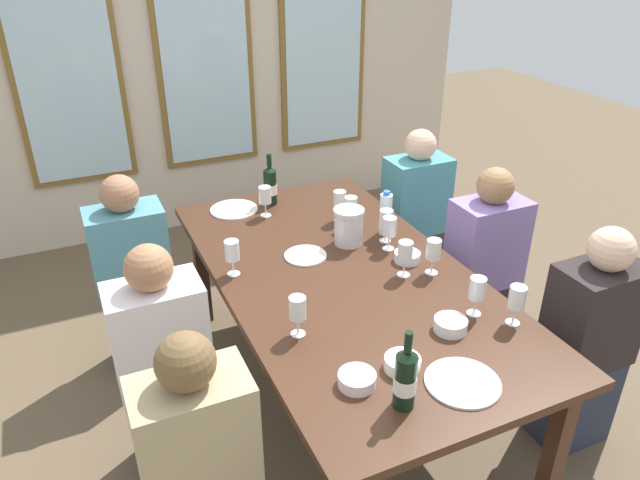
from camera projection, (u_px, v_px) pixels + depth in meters
ground_plane at (341, 395)px, 3.12m from camera, size 12.00×12.00×0.00m
back_wall_with_windows at (202, 37)px, 4.31m from camera, size 4.32×0.10×2.90m
dining_table at (344, 286)px, 2.80m from camera, size 1.12×2.11×0.74m
white_plate_0 at (305, 256)px, 2.92m from camera, size 0.21×0.21×0.01m
white_plate_1 at (462, 382)px, 2.11m from camera, size 0.27×0.27×0.01m
white_plate_2 at (234, 209)px, 3.39m from camera, size 0.27×0.27×0.01m
metal_pitcher at (349, 226)px, 3.00m from camera, size 0.16×0.16×0.19m
wine_bottle_0 at (405, 379)px, 1.97m from camera, size 0.08×0.08×0.30m
wine_bottle_1 at (270, 185)px, 3.42m from camera, size 0.08×0.08×0.30m
tasting_bowl_0 at (407, 257)px, 2.87m from camera, size 0.13×0.13×0.05m
tasting_bowl_1 at (450, 325)px, 2.38m from camera, size 0.13×0.13×0.05m
tasting_bowl_2 at (357, 380)px, 2.10m from camera, size 0.14×0.14×0.05m
tasting_bowl_3 at (402, 363)px, 2.18m from camera, size 0.14×0.14×0.05m
water_bottle at (386, 214)px, 3.09m from camera, size 0.06×0.06×0.24m
wine_glass_0 at (405, 253)px, 2.71m from camera, size 0.07×0.07×0.17m
wine_glass_1 at (340, 201)px, 3.22m from camera, size 0.07×0.07×0.17m
wine_glass_2 at (389, 227)px, 2.93m from camera, size 0.07×0.07×0.17m
wine_glass_3 at (433, 251)px, 2.73m from camera, size 0.07×0.07×0.17m
wine_glass_4 at (351, 206)px, 3.15m from camera, size 0.07×0.07×0.17m
wine_glass_5 at (517, 299)px, 2.38m from camera, size 0.07×0.07×0.17m
wine_glass_6 at (265, 197)px, 3.27m from camera, size 0.07×0.07×0.17m
wine_glass_7 at (232, 251)px, 2.72m from camera, size 0.07×0.07×0.17m
wine_glass_8 at (298, 309)px, 2.31m from camera, size 0.07×0.07×0.17m
wine_glass_9 at (386, 220)px, 3.01m from camera, size 0.07×0.07×0.17m
wine_glass_10 at (477, 289)px, 2.44m from camera, size 0.07×0.07×0.17m
seated_person_0 at (134, 279)px, 3.14m from camera, size 0.38×0.24×1.11m
seated_person_1 at (414, 219)px, 3.78m from camera, size 0.38×0.24×1.11m
seated_person_2 at (164, 367)px, 2.52m from camera, size 0.38×0.24×1.11m
seated_person_3 at (483, 269)px, 3.23m from camera, size 0.38×0.24×1.11m
seated_person_4 at (201, 474)px, 2.03m from camera, size 0.38×0.24×1.11m
seated_person_5 at (586, 345)px, 2.65m from camera, size 0.38×0.24×1.11m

